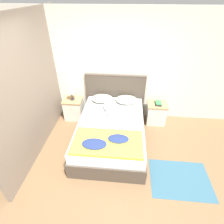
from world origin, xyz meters
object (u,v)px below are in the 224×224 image
object	(u,v)px
pillow_left	(102,99)
dog	(110,106)
book_stack	(158,103)
table_lamp	(71,90)
pillow_right	(126,100)
nightstand_left	(74,109)
nightstand_right	(156,113)
bed	(111,132)

from	to	relation	value
pillow_left	dog	size ratio (longest dim) A/B	0.78
book_stack	table_lamp	distance (m)	2.11
pillow_right	book_stack	size ratio (longest dim) A/B	2.24
nightstand_left	pillow_right	size ratio (longest dim) A/B	1.04
nightstand_right	pillow_left	xyz separation A→B (m)	(-1.33, -0.02, 0.35)
nightstand_right	pillow_right	world-z (taller)	pillow_right
nightstand_right	dog	size ratio (longest dim) A/B	0.81
pillow_left	dog	world-z (taller)	dog
nightstand_left	bed	bearing A→B (deg)	-37.42
book_stack	nightstand_left	bearing A→B (deg)	179.87
bed	nightstand_left	distance (m)	1.31
table_lamp	book_stack	bearing A→B (deg)	-0.12
pillow_left	table_lamp	world-z (taller)	table_lamp
pillow_left	nightstand_left	bearing A→B (deg)	178.46
bed	dog	distance (m)	0.60
bed	table_lamp	distance (m)	1.42
pillow_left	bed	bearing A→B (deg)	-69.50
nightstand_left	pillow_left	distance (m)	0.83
pillow_right	dog	world-z (taller)	dog
nightstand_right	table_lamp	distance (m)	2.16
pillow_right	nightstand_left	bearing A→B (deg)	179.13
book_stack	nightstand_right	bearing A→B (deg)	150.49
pillow_left	table_lamp	xyz separation A→B (m)	(-0.75, 0.02, 0.19)
nightstand_right	book_stack	xyz separation A→B (m)	(0.01, -0.00, 0.29)
pillow_right	table_lamp	world-z (taller)	table_lamp
pillow_left	pillow_right	world-z (taller)	same
nightstand_right	bed	bearing A→B (deg)	-142.58
bed	pillow_left	world-z (taller)	pillow_left
table_lamp	bed	bearing A→B (deg)	-37.41
pillow_right	dog	xyz separation A→B (m)	(-0.36, -0.30, 0.00)
nightstand_left	pillow_right	bearing A→B (deg)	-0.87
nightstand_left	table_lamp	bearing A→B (deg)	-90.00
nightstand_right	pillow_right	distance (m)	0.83
nightstand_left	book_stack	world-z (taller)	book_stack
pillow_left	dog	distance (m)	0.38
pillow_left	book_stack	bearing A→B (deg)	0.66
nightstand_left	book_stack	xyz separation A→B (m)	(2.09, -0.00, 0.29)
pillow_right	book_stack	xyz separation A→B (m)	(0.76, 0.02, -0.06)
pillow_right	pillow_left	bearing A→B (deg)	180.00
nightstand_right	dog	xyz separation A→B (m)	(-1.11, -0.32, 0.36)
bed	nightstand_left	world-z (taller)	bed
dog	book_stack	world-z (taller)	dog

